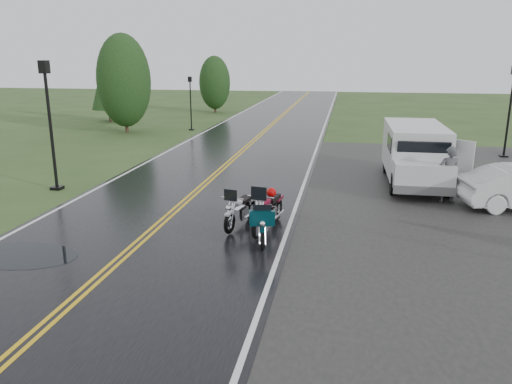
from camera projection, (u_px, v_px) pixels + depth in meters
ground at (141, 242)px, 13.43m from camera, size 120.00×120.00×0.00m
road at (227, 165)px, 22.92m from camera, size 8.00×100.00×0.04m
motorcycle_red at (257, 216)px, 13.34m from camera, size 1.25×2.49×1.41m
motorcycle_teal at (262, 230)px, 12.58m from camera, size 1.13×2.11×1.19m
motorcycle_silver at (229, 215)px, 13.76m from camera, size 1.14×2.19×1.23m
van_white at (396, 164)px, 17.63m from camera, size 2.22×5.89×2.31m
person_at_van at (449, 175)px, 16.79m from camera, size 0.77×0.57×1.92m
lamp_post_near_left at (51, 126)px, 18.12m from camera, size 0.41×0.41×4.76m
lamp_post_far_left at (191, 103)px, 33.23m from camera, size 0.31×0.31×3.58m
lamp_post_far_right at (509, 112)px, 24.06m from camera, size 0.38×0.38×4.47m
tree_left_mid at (124, 91)px, 32.01m from camera, size 3.43×3.43×5.36m
tree_left_far at (215, 88)px, 43.70m from camera, size 2.71×2.71×4.17m
pine_left_far at (108, 86)px, 37.43m from camera, size 2.57×2.57×5.34m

